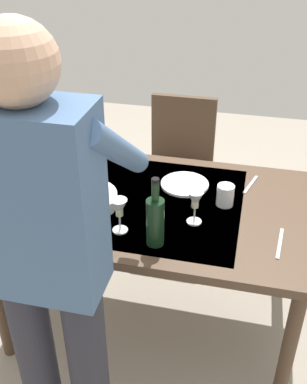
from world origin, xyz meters
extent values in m
plane|color=#9E9384|center=(0.00, 0.00, 0.00)|extent=(6.00, 6.00, 0.00)
cube|color=#4C3828|center=(0.00, 0.00, 0.73)|extent=(1.43, 0.89, 0.04)
cube|color=#C6AD89|center=(0.00, 0.00, 0.75)|extent=(0.79, 0.76, 0.00)
cylinder|color=#4C3828|center=(-0.65, -0.37, 0.36)|extent=(0.06, 0.06, 0.71)
cylinder|color=#4C3828|center=(0.65, -0.37, 0.36)|extent=(0.06, 0.06, 0.71)
cylinder|color=#4C3828|center=(-0.65, 0.37, 0.36)|extent=(0.06, 0.06, 0.71)
cube|color=#352114|center=(0.03, -0.74, 0.45)|extent=(0.40, 0.40, 0.04)
cube|color=#4C3828|center=(0.03, -0.92, 0.70)|extent=(0.40, 0.04, 0.45)
cylinder|color=#4C3828|center=(-0.14, -0.91, 0.23)|extent=(0.04, 0.04, 0.43)
cylinder|color=#4C3828|center=(0.20, -0.91, 0.23)|extent=(0.04, 0.04, 0.43)
cylinder|color=#4C3828|center=(-0.14, -0.57, 0.23)|extent=(0.04, 0.04, 0.43)
cylinder|color=#4C3828|center=(0.20, -0.57, 0.23)|extent=(0.04, 0.04, 0.43)
cylinder|color=#2D2D38|center=(0.27, 0.72, 0.44)|extent=(0.14, 0.14, 0.88)
cylinder|color=#2D2D38|center=(0.07, 0.72, 0.44)|extent=(0.14, 0.14, 0.88)
cube|color=#47668E|center=(0.17, 0.72, 1.18)|extent=(0.36, 0.20, 0.60)
sphere|color=tan|center=(0.17, 0.72, 1.58)|extent=(0.22, 0.22, 0.22)
cylinder|color=#47668E|center=(0.34, 0.49, 1.25)|extent=(0.08, 0.52, 0.40)
cylinder|color=#47668E|center=(0.00, 0.49, 1.25)|extent=(0.08, 0.52, 0.40)
cylinder|color=black|center=(-0.08, 0.29, 0.85)|extent=(0.07, 0.07, 0.20)
cylinder|color=black|center=(-0.08, 0.29, 0.99)|extent=(0.03, 0.03, 0.08)
cylinder|color=black|center=(-0.08, 0.29, 1.04)|extent=(0.03, 0.03, 0.02)
cylinder|color=white|center=(-0.20, 0.12, 0.76)|extent=(0.06, 0.06, 0.01)
cylinder|color=white|center=(-0.20, 0.12, 0.80)|extent=(0.01, 0.01, 0.07)
cone|color=white|center=(-0.20, 0.12, 0.87)|extent=(0.07, 0.07, 0.07)
cylinder|color=beige|center=(-0.20, 0.12, 0.85)|extent=(0.03, 0.03, 0.03)
cylinder|color=white|center=(0.08, 0.25, 0.76)|extent=(0.06, 0.06, 0.01)
cylinder|color=white|center=(0.08, 0.25, 0.80)|extent=(0.01, 0.01, 0.07)
cone|color=white|center=(0.08, 0.25, 0.87)|extent=(0.07, 0.07, 0.07)
cylinder|color=beige|center=(0.08, 0.25, 0.85)|extent=(0.03, 0.03, 0.03)
cylinder|color=silver|center=(0.47, -0.07, 0.80)|extent=(0.07, 0.07, 0.09)
cylinder|color=silver|center=(0.41, 0.31, 0.80)|extent=(0.07, 0.07, 0.10)
cylinder|color=silver|center=(-0.32, -0.05, 0.80)|extent=(0.08, 0.08, 0.10)
cylinder|color=silver|center=(0.30, 0.10, 0.78)|extent=(0.30, 0.30, 0.05)
cylinder|color=#C6562D|center=(0.30, 0.10, 0.81)|extent=(0.22, 0.22, 0.03)
cylinder|color=silver|center=(-0.11, -0.17, 0.76)|extent=(0.23, 0.23, 0.01)
cube|color=silver|center=(-0.56, 0.18, 0.76)|extent=(0.03, 0.20, 0.00)
cube|color=silver|center=(-0.42, -0.25, 0.76)|extent=(0.06, 0.18, 0.00)
camera|label=1|loc=(-0.40, 1.70, 1.89)|focal=43.06mm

